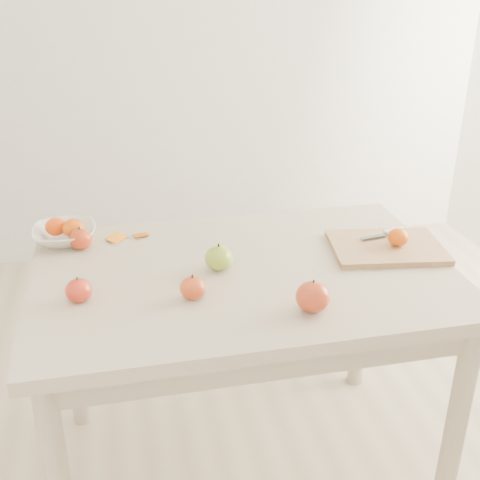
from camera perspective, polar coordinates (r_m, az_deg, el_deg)
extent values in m
plane|color=#C6B293|center=(2.19, 0.30, -20.45)|extent=(3.50, 3.50, 0.00)
plane|color=white|center=(3.27, -6.78, 21.21)|extent=(3.50, 0.00, 3.50)
cube|color=#C7B096|center=(1.74, 0.35, -3.36)|extent=(1.20, 0.80, 0.04)
cylinder|color=#BCAA8E|center=(2.20, -15.70, -9.13)|extent=(0.06, 0.06, 0.71)
cylinder|color=#BCAA8E|center=(2.36, 11.45, -6.15)|extent=(0.06, 0.06, 0.71)
cylinder|color=#BCAA8E|center=(1.88, 19.75, -16.48)|extent=(0.06, 0.06, 0.71)
cube|color=#AD8156|center=(1.90, 13.72, -0.68)|extent=(0.37, 0.29, 0.02)
ellipsoid|color=#D74007|center=(1.89, 14.78, 0.28)|extent=(0.06, 0.06, 0.05)
imported|color=white|center=(1.97, -16.30, 0.52)|extent=(0.20, 0.20, 0.05)
ellipsoid|color=#DE3C07|center=(1.97, -17.09, 1.23)|extent=(0.07, 0.07, 0.06)
ellipsoid|color=#CF4707|center=(1.95, -15.53, 1.11)|extent=(0.07, 0.07, 0.06)
cube|color=orange|center=(1.95, -11.62, 0.11)|extent=(0.07, 0.07, 0.01)
cube|color=#CE600E|center=(1.96, -9.39, 0.42)|extent=(0.05, 0.04, 0.01)
cube|color=silver|center=(1.98, 14.43, 0.83)|extent=(0.08, 0.03, 0.01)
cube|color=#323439|center=(1.92, 12.63, 0.31)|extent=(0.10, 0.03, 0.00)
ellipsoid|color=olive|center=(1.72, -2.01, -1.70)|extent=(0.08, 0.08, 0.07)
ellipsoid|color=maroon|center=(1.91, -14.88, 0.11)|extent=(0.07, 0.07, 0.07)
ellipsoid|color=#9A080D|center=(1.62, -15.06, -4.65)|extent=(0.07, 0.07, 0.06)
ellipsoid|color=maroon|center=(1.58, -4.49, -4.55)|extent=(0.07, 0.07, 0.06)
ellipsoid|color=maroon|center=(1.53, 6.91, -5.35)|extent=(0.09, 0.09, 0.08)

